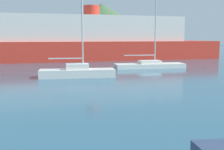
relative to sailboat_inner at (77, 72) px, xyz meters
name	(u,v)px	position (x,y,z in m)	size (l,w,h in m)	color
sailboat_inner	(77,72)	(0.00, 0.00, 0.00)	(6.14, 1.69, 8.73)	white
sailboat_middle	(150,65)	(7.93, 5.66, -0.10)	(7.49, 2.15, 9.61)	white
ferry_distant	(92,41)	(3.07, 19.19, 2.29)	(38.53, 13.36, 7.89)	red
hill_west	(15,33)	(-14.52, 58.97, 3.97)	(41.48, 41.48, 8.88)	#476B42
hill_central	(102,26)	(10.19, 61.47, 6.14)	(43.38, 43.38, 13.21)	#476B42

